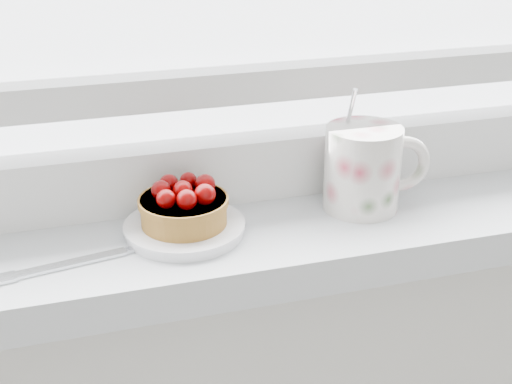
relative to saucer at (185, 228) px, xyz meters
name	(u,v)px	position (x,y,z in m)	size (l,w,h in m)	color
saucer	(185,228)	(0.00, 0.00, 0.00)	(0.12, 0.12, 0.01)	white
raspberry_tart	(184,205)	(0.00, 0.00, 0.03)	(0.09, 0.09, 0.05)	brown
floral_mug	(365,166)	(0.20, 0.01, 0.04)	(0.12, 0.09, 0.13)	silver
fork	(107,255)	(-0.08, -0.03, 0.00)	(0.22, 0.06, 0.00)	silver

